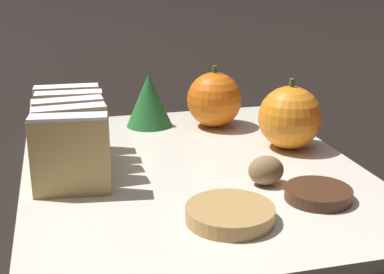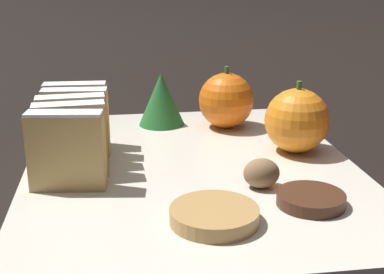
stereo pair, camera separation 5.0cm
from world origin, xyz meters
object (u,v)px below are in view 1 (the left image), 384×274
object	(u,v)px
orange_near	(214,100)
orange_far	(290,118)
walnut	(266,170)
chocolate_cookie	(318,194)

from	to	relation	value
orange_near	orange_far	xyz separation A→B (m)	(0.05, -0.09, 0.00)
orange_far	walnut	size ratio (longest dim) A/B	2.32
orange_far	walnut	xyz separation A→B (m)	(-0.06, -0.09, -0.02)
orange_far	chocolate_cookie	bearing A→B (deg)	-103.21
chocolate_cookie	orange_far	bearing A→B (deg)	76.79
orange_far	chocolate_cookie	xyz separation A→B (m)	(-0.03, -0.13, -0.03)
chocolate_cookie	orange_near	bearing A→B (deg)	96.33
orange_far	chocolate_cookie	distance (m)	0.13
orange_far	orange_near	bearing A→B (deg)	119.92
orange_far	chocolate_cookie	world-z (taller)	orange_far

